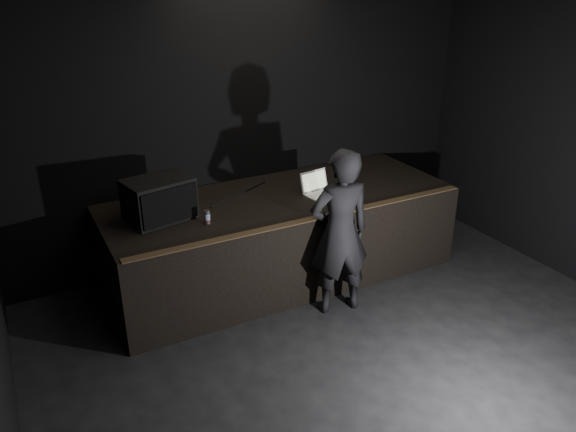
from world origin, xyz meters
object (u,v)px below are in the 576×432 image
Objects in this scene: laptop at (319,188)px; person at (340,233)px; stage_monitor at (159,199)px; beer_can at (207,217)px; stage_riser at (280,236)px.

person is (-0.24, -0.82, -0.16)m from laptop.
stage_monitor is 0.53m from beer_can.
stage_riser is at bearing -69.81° from person.
laptop is at bearing 6.80° from beer_can.
laptop reaches higher than beer_can.
person is (1.57, -0.99, -0.32)m from stage_monitor.
person is (0.20, -0.95, 0.40)m from stage_riser.
laptop is at bearing -16.48° from stage_riser.
stage_riser is 0.72m from laptop.
beer_can is 1.36m from person.
person reaches higher than laptop.
laptop is 0.87m from person.
stage_riser is 9.81× the size of laptop.
beer_can reaches higher than stage_riser.
person reaches higher than stage_monitor.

